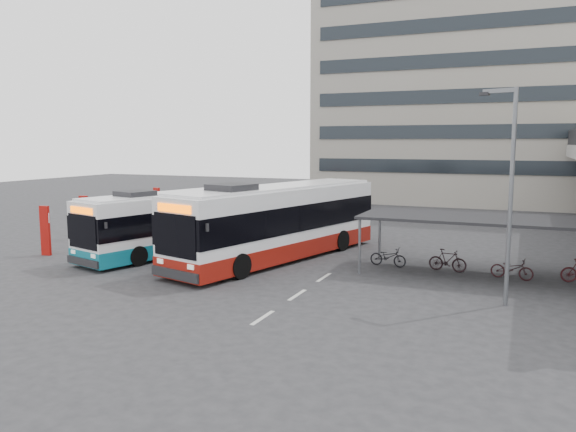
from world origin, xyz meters
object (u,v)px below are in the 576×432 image
at_px(bus_teal, 181,222).
at_px(pedestrian, 254,232).
at_px(bus_main, 278,223).
at_px(lamp_post, 509,183).

relative_size(bus_teal, pedestrian, 7.20).
distance_m(bus_teal, pedestrian, 4.05).
xyz_separation_m(bus_main, lamp_post, (10.49, -4.13, 2.49)).
relative_size(bus_main, lamp_post, 1.78).
height_order(pedestrian, lamp_post, lamp_post).
height_order(bus_main, lamp_post, lamp_post).
xyz_separation_m(bus_teal, pedestrian, (2.81, 2.81, -0.76)).
height_order(bus_teal, lamp_post, lamp_post).
distance_m(bus_main, bus_teal, 5.45).
bearing_deg(pedestrian, bus_main, -98.88).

